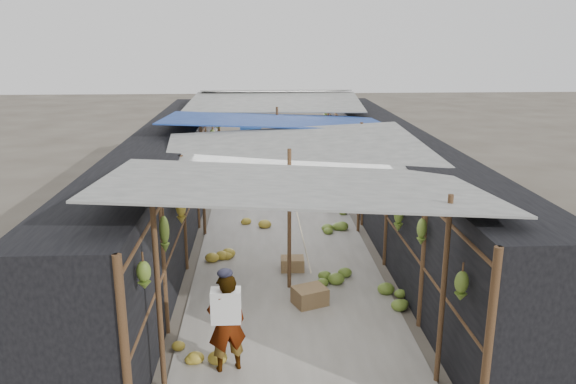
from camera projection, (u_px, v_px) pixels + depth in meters
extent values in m
cube|color=#9E998E|center=(281.00, 226.00, 13.67)|extent=(3.60, 16.00, 0.02)
cube|color=black|center=(167.00, 182.00, 13.22)|extent=(1.40, 15.00, 2.30)
cube|color=black|center=(393.00, 179.00, 13.50)|extent=(1.40, 15.00, 2.30)
cube|color=#987A4D|center=(292.00, 264.00, 11.03)|extent=(0.46, 0.37, 0.27)
cube|color=#987A4D|center=(310.00, 296.00, 9.60)|extent=(0.66, 0.60, 0.32)
cube|color=#987A4D|center=(261.00, 185.00, 16.87)|extent=(0.57, 0.51, 0.31)
cylinder|color=black|center=(307.00, 181.00, 17.61)|extent=(0.62, 0.62, 0.18)
imported|color=white|center=(227.00, 323.00, 7.57)|extent=(0.60, 0.48, 1.44)
imported|color=#2246AA|center=(280.00, 176.00, 15.57)|extent=(0.75, 0.62, 1.43)
imported|color=#433F3A|center=(330.00, 172.00, 17.41)|extent=(0.48, 0.60, 0.81)
cylinder|color=brown|center=(159.00, 299.00, 6.97)|extent=(0.07, 0.07, 2.60)
cylinder|color=brown|center=(443.00, 292.00, 7.16)|extent=(0.07, 0.07, 2.60)
cylinder|color=brown|center=(289.00, 221.00, 9.95)|extent=(0.07, 0.07, 2.60)
cylinder|color=brown|center=(203.00, 181.00, 12.75)|extent=(0.07, 0.07, 2.60)
cylinder|color=brown|center=(360.00, 178.00, 12.94)|extent=(0.07, 0.07, 2.60)
cylinder|color=brown|center=(277.00, 153.00, 15.73)|extent=(0.07, 0.07, 2.60)
cylinder|color=brown|center=(220.00, 136.00, 18.52)|extent=(0.07, 0.07, 2.60)
cylinder|color=brown|center=(328.00, 135.00, 18.71)|extent=(0.07, 0.07, 2.60)
cube|color=#9B9B95|center=(298.00, 184.00, 7.71)|extent=(5.21, 3.19, 0.52)
cube|color=#9B9B95|center=(296.00, 149.00, 10.84)|extent=(5.23, 3.73, 0.50)
cube|color=#21479A|center=(275.00, 120.00, 13.97)|extent=(5.40, 3.60, 0.41)
cube|color=#9B9B95|center=(275.00, 101.00, 17.13)|extent=(5.37, 3.66, 0.27)
cube|color=#9B9B95|center=(276.00, 91.00, 19.42)|extent=(5.00, 1.99, 0.24)
cylinder|color=brown|center=(195.00, 144.00, 13.02)|extent=(0.06, 15.00, 0.06)
cylinder|color=brown|center=(365.00, 142.00, 13.23)|extent=(0.06, 15.00, 0.06)
cylinder|color=gray|center=(281.00, 143.00, 13.12)|extent=(0.02, 15.00, 0.02)
cube|color=#17499A|center=(314.00, 181.00, 10.98)|extent=(0.55, 0.03, 0.65)
cube|color=#1A28AB|center=(263.00, 150.00, 13.90)|extent=(0.70, 0.03, 0.60)
cube|color=navy|center=(251.00, 129.00, 17.00)|extent=(0.65, 0.03, 0.60)
cube|color=silver|center=(302.00, 139.00, 15.23)|extent=(0.60, 0.03, 0.55)
cube|color=#B11B36|center=(328.00, 165.00, 12.21)|extent=(0.50, 0.03, 0.60)
ellipsoid|color=olive|center=(144.00, 275.00, 6.49)|extent=(0.17, 0.14, 0.35)
ellipsoid|color=olive|center=(165.00, 234.00, 7.95)|extent=(0.14, 0.12, 0.56)
ellipsoid|color=#AA912B|center=(181.00, 209.00, 9.65)|extent=(0.18, 0.15, 0.52)
ellipsoid|color=olive|center=(188.00, 184.00, 10.61)|extent=(0.15, 0.12, 0.42)
ellipsoid|color=olive|center=(198.00, 165.00, 12.53)|extent=(0.15, 0.13, 0.39)
ellipsoid|color=#AA912B|center=(205.00, 147.00, 14.13)|extent=(0.18, 0.15, 0.37)
ellipsoid|color=olive|center=(208.00, 150.00, 15.22)|extent=(0.19, 0.16, 0.53)
ellipsoid|color=olive|center=(212.00, 136.00, 16.63)|extent=(0.19, 0.16, 0.37)
ellipsoid|color=olive|center=(216.00, 123.00, 18.23)|extent=(0.17, 0.15, 0.36)
ellipsoid|color=olive|center=(219.00, 123.00, 19.46)|extent=(0.20, 0.17, 0.43)
ellipsoid|color=olive|center=(461.00, 286.00, 6.73)|extent=(0.17, 0.15, 0.39)
ellipsoid|color=olive|center=(422.00, 232.00, 8.35)|extent=(0.15, 0.13, 0.42)
ellipsoid|color=olive|center=(399.00, 216.00, 9.70)|extent=(0.18, 0.16, 0.59)
ellipsoid|color=#AA912B|center=(379.00, 183.00, 11.26)|extent=(0.17, 0.14, 0.44)
ellipsoid|color=olive|center=(367.00, 161.00, 12.42)|extent=(0.20, 0.17, 0.41)
ellipsoid|color=olive|center=(357.00, 158.00, 13.74)|extent=(0.16, 0.14, 0.42)
ellipsoid|color=olive|center=(346.00, 144.00, 15.41)|extent=(0.16, 0.14, 0.35)
ellipsoid|color=olive|center=(336.00, 125.00, 17.25)|extent=(0.16, 0.13, 0.41)
ellipsoid|color=olive|center=(331.00, 122.00, 18.58)|extent=(0.19, 0.17, 0.41)
ellipsoid|color=olive|center=(326.00, 117.00, 19.73)|extent=(0.18, 0.15, 0.47)
ellipsoid|color=#AA912B|center=(216.00, 256.00, 11.42)|extent=(0.60, 0.51, 0.30)
ellipsoid|color=olive|center=(333.00, 274.00, 10.55)|extent=(0.56, 0.47, 0.28)
ellipsoid|color=olive|center=(327.00, 183.00, 17.02)|extent=(0.68, 0.58, 0.34)
ellipsoid|color=olive|center=(389.00, 294.00, 9.70)|extent=(0.65, 0.55, 0.32)
ellipsoid|color=#AA912B|center=(227.00, 176.00, 18.13)|extent=(0.49, 0.42, 0.24)
ellipsoid|color=#AA912B|center=(196.00, 348.00, 8.00)|extent=(0.68, 0.58, 0.34)
ellipsoid|color=olive|center=(338.00, 226.00, 13.21)|extent=(0.61, 0.52, 0.30)
ellipsoid|color=olive|center=(340.00, 207.00, 14.67)|extent=(0.61, 0.52, 0.30)
ellipsoid|color=#AA912B|center=(257.00, 219.00, 13.72)|extent=(0.63, 0.54, 0.32)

